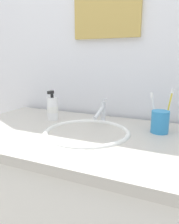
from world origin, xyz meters
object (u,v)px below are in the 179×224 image
toothbrush_cup (160,122)px  toothbrush_white (154,109)px  toothbrush_yellow (169,107)px  soap_dispenser (52,108)px  faucet (102,111)px

toothbrush_cup → toothbrush_white: 0.07m
toothbrush_yellow → toothbrush_white: bearing=-161.0°
toothbrush_white → soap_dispenser: 0.53m
toothbrush_white → soap_dispenser: toothbrush_white is taller
faucet → toothbrush_cup: (0.30, -0.05, -0.01)m
toothbrush_cup → toothbrush_white: toothbrush_white is taller
toothbrush_white → toothbrush_cup: bearing=-31.2°
soap_dispenser → faucet: bearing=13.6°
toothbrush_cup → soap_dispenser: bearing=-178.4°
toothbrush_cup → soap_dispenser: 0.57m
faucet → soap_dispenser: bearing=-166.4°
faucet → toothbrush_yellow: toothbrush_yellow is taller
toothbrush_yellow → toothbrush_white: 0.07m
faucet → soap_dispenser: soap_dispenser is taller
faucet → toothbrush_yellow: (0.33, -0.01, 0.05)m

